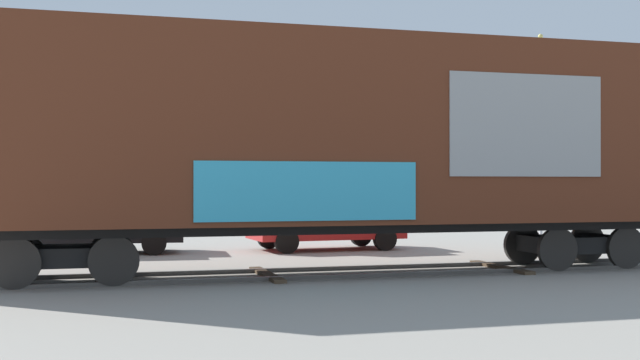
{
  "coord_description": "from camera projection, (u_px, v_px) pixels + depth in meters",
  "views": [
    {
      "loc": [
        -4.44,
        -16.08,
        1.87
      ],
      "look_at": [
        -0.67,
        1.15,
        1.94
      ],
      "focal_mm": 45.12,
      "sensor_mm": 36.0,
      "label": 1
    }
  ],
  "objects": [
    {
      "name": "track",
      "position": [
        365.0,
        271.0,
        16.68
      ],
      "size": [
        59.98,
        5.33,
        0.08
      ],
      "color": "#4C4742",
      "rests_on": "ground_plane"
    },
    {
      "name": "ground_plane",
      "position": [
        363.0,
        273.0,
        16.65
      ],
      "size": [
        260.0,
        260.0,
        0.0
      ],
      "primitive_type": "plane",
      "color": "gray"
    },
    {
      "name": "hillside",
      "position": [
        187.0,
        159.0,
        87.18
      ],
      "size": [
        151.5,
        42.51,
        13.49
      ],
      "color": "silver",
      "rests_on": "ground_plane"
    },
    {
      "name": "freight_car",
      "position": [
        342.0,
        135.0,
        16.56
      ],
      "size": [
        15.52,
        3.84,
        5.05
      ],
      "color": "#5B2B19",
      "rests_on": "ground_plane"
    },
    {
      "name": "parked_car_red",
      "position": [
        324.0,
        218.0,
        22.58
      ],
      "size": [
        4.39,
        2.38,
        1.84
      ],
      "color": "#B21E1E",
      "rests_on": "ground_plane"
    },
    {
      "name": "flagpole",
      "position": [
        545.0,
        107.0,
        29.68
      ],
      "size": [
        1.26,
        0.71,
        7.36
      ],
      "color": "silver",
      "rests_on": "ground_plane"
    },
    {
      "name": "parked_car_black",
      "position": [
        90.0,
        222.0,
        21.34
      ],
      "size": [
        4.73,
        2.01,
        1.74
      ],
      "color": "black",
      "rests_on": "ground_plane"
    }
  ]
}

